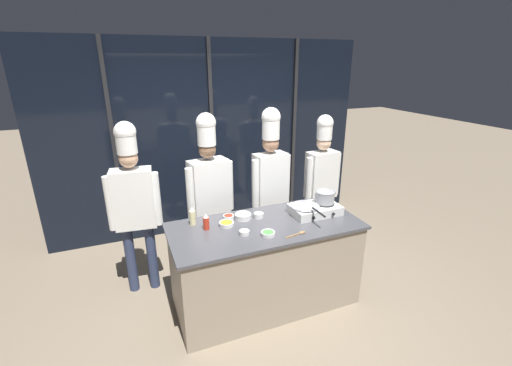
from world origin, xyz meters
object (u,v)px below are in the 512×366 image
squeeze_bottle_chili (206,222)px  prep_bowl_rice (244,232)px  chef_head (133,197)px  portable_stove (315,209)px  serving_spoon_slotted (299,233)px  stock_pot (325,197)px  chef_pastry (322,174)px  squeeze_bottle_oil (192,216)px  prep_bowl_chili_flakes (229,216)px  prep_bowl_ginger (243,216)px  chef_sous (209,186)px  prep_bowl_shrimp (259,215)px  prep_bowl_carrots (227,224)px  prep_bowl_scallions (268,233)px  frying_pan (306,204)px  chef_line (270,176)px

squeeze_bottle_chili → prep_bowl_rice: bearing=-38.6°
prep_bowl_rice → chef_head: chef_head is taller
portable_stove → serving_spoon_slotted: bearing=-137.6°
portable_stove → stock_pot: bearing=0.1°
stock_pot → chef_pastry: chef_pastry is taller
stock_pot → squeeze_bottle_oil: stock_pot is taller
serving_spoon_slotted → chef_head: (-1.38, 1.00, 0.19)m
prep_bowl_chili_flakes → squeeze_bottle_chili: bearing=-151.5°
portable_stove → prep_bowl_ginger: 0.76m
chef_pastry → prep_bowl_chili_flakes: bearing=12.9°
prep_bowl_rice → serving_spoon_slotted: size_ratio=0.42×
chef_sous → squeeze_bottle_chili: bearing=61.1°
stock_pot → prep_bowl_shrimp: 0.72m
prep_bowl_carrots → prep_bowl_chili_flakes: prep_bowl_carrots is taller
squeeze_bottle_oil → chef_sous: chef_sous is taller
squeeze_bottle_oil → prep_bowl_scallions: 0.76m
frying_pan → chef_sous: size_ratio=0.27×
prep_bowl_carrots → chef_pastry: bearing=23.1°
prep_bowl_chili_flakes → chef_sous: 0.50m
prep_bowl_chili_flakes → chef_line: 0.79m
stock_pot → chef_line: size_ratio=0.12×
squeeze_bottle_oil → chef_head: (-0.50, 0.44, 0.11)m
stock_pot → prep_bowl_shrimp: bearing=169.1°
prep_bowl_chili_flakes → chef_sous: chef_sous is taller
stock_pot → prep_bowl_carrots: size_ratio=1.55×
stock_pot → squeeze_bottle_chili: size_ratio=1.44×
prep_bowl_ginger → squeeze_bottle_chili: bearing=-168.9°
stock_pot → chef_line: (-0.35, 0.63, 0.07)m
portable_stove → prep_bowl_chili_flakes: (-0.87, 0.23, -0.03)m
prep_bowl_ginger → prep_bowl_scallions: (0.09, -0.41, -0.01)m
squeeze_bottle_chili → prep_bowl_shrimp: size_ratio=1.57×
prep_bowl_rice → chef_pastry: size_ratio=0.05×
chef_head → chef_pastry: chef_head is taller
frying_pan → prep_bowl_ginger: frying_pan is taller
chef_head → chef_line: (1.51, -0.04, 0.05)m
prep_bowl_rice → prep_bowl_scallions: bearing=-26.7°
squeeze_bottle_chili → serving_spoon_slotted: squeeze_bottle_chili is taller
stock_pot → squeeze_bottle_chili: 1.26m
prep_bowl_rice → chef_pastry: bearing=32.2°
prep_bowl_ginger → chef_line: 0.72m
stock_pot → chef_head: size_ratio=0.12×
portable_stove → prep_bowl_chili_flakes: portable_stove is taller
frying_pan → portable_stove: bearing=1.9°
stock_pot → chef_sous: chef_sous is taller
prep_bowl_shrimp → chef_line: chef_line is taller
prep_bowl_shrimp → squeeze_bottle_chili: bearing=-175.0°
stock_pot → prep_bowl_scallions: size_ratio=1.72×
prep_bowl_chili_flakes → prep_bowl_carrots: bearing=-114.5°
prep_bowl_ginger → chef_pastry: chef_pastry is taller
prep_bowl_ginger → frying_pan: bearing=-15.1°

